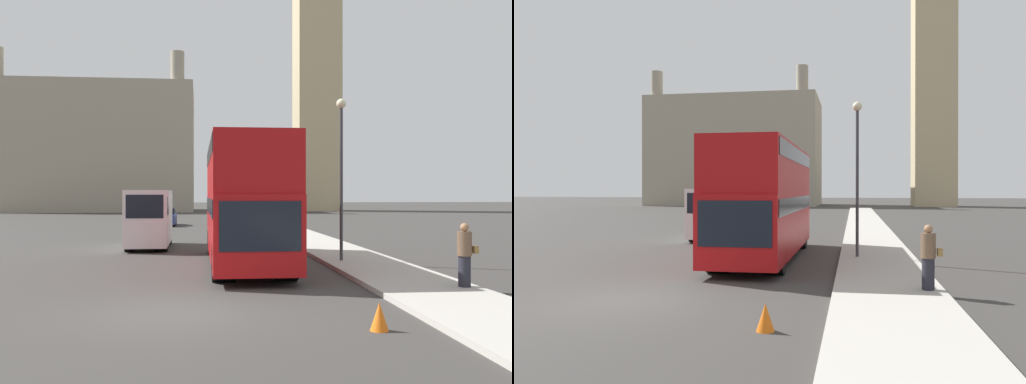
# 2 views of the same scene
# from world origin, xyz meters

# --- Properties ---
(ground_plane) EXTENTS (300.00, 300.00, 0.00)m
(ground_plane) POSITION_xyz_m (0.00, 0.00, 0.00)
(ground_plane) COLOR #383533
(sidewalk_strip) EXTENTS (2.89, 120.00, 0.15)m
(sidewalk_strip) POSITION_xyz_m (6.45, 0.00, 0.07)
(sidewalk_strip) COLOR #ADA89E
(sidewalk_strip) RESTS_ON ground_plane
(building_block_distant) EXTENTS (28.49, 15.78, 22.29)m
(building_block_distant) POSITION_xyz_m (-14.65, 73.56, 9.17)
(building_block_distant) COLOR #9E937F
(building_block_distant) RESTS_ON ground_plane
(red_double_decker_bus) EXTENTS (2.60, 10.52, 4.45)m
(red_double_decker_bus) POSITION_xyz_m (2.07, 7.89, 2.47)
(red_double_decker_bus) COLOR #A80F11
(red_double_decker_bus) RESTS_ON ground_plane
(white_van) EXTENTS (1.94, 5.42, 2.78)m
(white_van) POSITION_xyz_m (-1.96, 15.03, 1.48)
(white_van) COLOR white
(white_van) RESTS_ON ground_plane
(pedestrian) EXTENTS (0.54, 0.38, 1.69)m
(pedestrian) POSITION_xyz_m (7.45, 1.76, 1.00)
(pedestrian) COLOR #23232D
(pedestrian) RESTS_ON sidewalk_strip
(street_lamp) EXTENTS (0.36, 0.36, 6.01)m
(street_lamp) POSITION_xyz_m (5.67, 7.94, 4.07)
(street_lamp) COLOR #38383D
(street_lamp) RESTS_ON sidewalk_strip
(parked_sedan) EXTENTS (1.72, 4.58, 1.43)m
(parked_sedan) POSITION_xyz_m (-2.32, 34.19, 0.66)
(parked_sedan) COLOR navy
(parked_sedan) RESTS_ON ground_plane
(traffic_cone) EXTENTS (0.36, 0.36, 0.55)m
(traffic_cone) POSITION_xyz_m (3.85, -2.15, 0.28)
(traffic_cone) COLOR orange
(traffic_cone) RESTS_ON ground_plane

